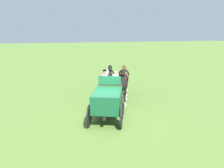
{
  "coord_description": "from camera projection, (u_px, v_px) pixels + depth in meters",
  "views": [
    {
      "loc": [
        -11.72,
        3.6,
        5.06
      ],
      "look_at": [
        3.97,
        -1.61,
        1.2
      ],
      "focal_mm": 35.08,
      "sensor_mm": 36.0,
      "label": 1
    }
  ],
  "objects": [
    {
      "name": "ground_plane",
      "position": [
        107.0,
        120.0,
        13.09
      ],
      "size": [
        220.0,
        220.0,
        0.0
      ],
      "primitive_type": "plane",
      "color": "olive"
    },
    {
      "name": "show_wagon",
      "position": [
        108.0,
        100.0,
        12.97
      ],
      "size": [
        5.48,
        3.16,
        2.77
      ],
      "color": "#195B38",
      "rests_on": "ground"
    },
    {
      "name": "draft_horse_rear_near",
      "position": [
        104.0,
        84.0,
        16.39
      ],
      "size": [
        2.99,
        1.75,
        2.21
      ],
      "color": "#9E998E",
      "rests_on": "ground"
    },
    {
      "name": "draft_horse_rear_off",
      "position": [
        122.0,
        84.0,
        16.26
      ],
      "size": [
        3.07,
        1.8,
        2.23
      ],
      "color": "black",
      "rests_on": "ground"
    },
    {
      "name": "draft_horse_lead_near",
      "position": [
        108.0,
        77.0,
        18.92
      ],
      "size": [
        2.9,
        1.69,
        2.19
      ],
      "color": "black",
      "rests_on": "ground"
    },
    {
      "name": "draft_horse_lead_off",
      "position": [
        123.0,
        78.0,
        18.79
      ],
      "size": [
        3.09,
        1.81,
        2.18
      ],
      "color": "brown",
      "rests_on": "ground"
    }
  ]
}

